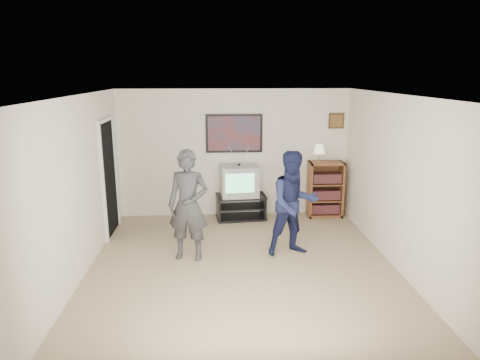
{
  "coord_description": "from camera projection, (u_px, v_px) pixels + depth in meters",
  "views": [
    {
      "loc": [
        -0.38,
        -5.76,
        2.79
      ],
      "look_at": [
        0.01,
        0.76,
        1.15
      ],
      "focal_mm": 32.0,
      "sensor_mm": 36.0,
      "label": 1
    }
  ],
  "objects": [
    {
      "name": "controller_right",
      "position": [
        291.0,
        187.0,
        6.75
      ],
      "size": [
        0.08,
        0.13,
        0.04
      ],
      "primitive_type": "cube",
      "rotation": [
        0.0,
        0.0,
        -0.41
      ],
      "color": "white",
      "rests_on": "person_short"
    },
    {
      "name": "controller_left",
      "position": [
        190.0,
        178.0,
        6.6
      ],
      "size": [
        0.05,
        0.12,
        0.04
      ],
      "primitive_type": "cube",
      "rotation": [
        0.0,
        0.0,
        0.11
      ],
      "color": "white",
      "rests_on": "person_tall"
    },
    {
      "name": "poster",
      "position": [
        234.0,
        133.0,
        8.27
      ],
      "size": [
        1.1,
        0.03,
        0.75
      ],
      "primitive_type": "cube",
      "color": "black",
      "rests_on": "room_shell"
    },
    {
      "name": "table_lamp",
      "position": [
        319.0,
        154.0,
        8.22
      ],
      "size": [
        0.22,
        0.22,
        0.35
      ],
      "primitive_type": null,
      "color": "#FFE3C1",
      "rests_on": "bookshelf"
    },
    {
      "name": "small_picture",
      "position": [
        336.0,
        121.0,
        8.33
      ],
      "size": [
        0.3,
        0.03,
        0.3
      ],
      "primitive_type": "cube",
      "color": "#301D0F",
      "rests_on": "room_shell"
    },
    {
      "name": "person_tall",
      "position": [
        188.0,
        205.0,
        6.44
      ],
      "size": [
        0.69,
        0.52,
        1.7
      ],
      "primitive_type": "imported",
      "rotation": [
        0.0,
        0.0,
        -0.2
      ],
      "color": "#343436",
      "rests_on": "room_shell"
    },
    {
      "name": "room_shell",
      "position": [
        241.0,
        180.0,
        6.31
      ],
      "size": [
        4.51,
        5.0,
        2.51
      ],
      "color": "#807551",
      "rests_on": "ground"
    },
    {
      "name": "crt_television",
      "position": [
        239.0,
        180.0,
        8.25
      ],
      "size": [
        0.75,
        0.65,
        0.59
      ],
      "primitive_type": null,
      "rotation": [
        0.0,
        0.0,
        0.08
      ],
      "color": "#9E9F9A",
      "rests_on": "media_stand"
    },
    {
      "name": "person_short",
      "position": [
        294.0,
        204.0,
        6.6
      ],
      "size": [
        0.92,
        0.78,
        1.65
      ],
      "primitive_type": "imported",
      "rotation": [
        0.0,
        0.0,
        0.21
      ],
      "color": "#181D43",
      "rests_on": "room_shell"
    },
    {
      "name": "doorway",
      "position": [
        109.0,
        178.0,
        7.45
      ],
      "size": [
        0.03,
        0.85,
        2.0
      ],
      "primitive_type": "cube",
      "color": "black",
      "rests_on": "room_shell"
    },
    {
      "name": "air_vent",
      "position": [
        205.0,
        118.0,
        8.17
      ],
      "size": [
        0.28,
        0.02,
        0.14
      ],
      "primitive_type": "cube",
      "color": "white",
      "rests_on": "room_shell"
    },
    {
      "name": "media_stand",
      "position": [
        241.0,
        207.0,
        8.38
      ],
      "size": [
        0.99,
        0.61,
        0.48
      ],
      "rotation": [
        0.0,
        0.0,
        0.09
      ],
      "color": "black",
      "rests_on": "room_shell"
    },
    {
      "name": "bookshelf",
      "position": [
        325.0,
        189.0,
        8.45
      ],
      "size": [
        0.67,
        0.38,
        1.1
      ],
      "primitive_type": null,
      "color": "#552D19",
      "rests_on": "room_shell"
    }
  ]
}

